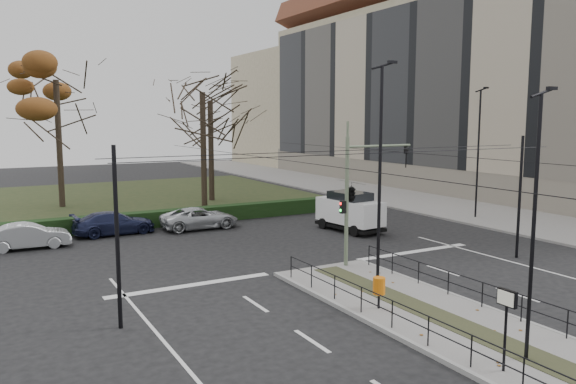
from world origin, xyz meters
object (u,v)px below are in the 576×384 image
info_panel (506,307)px  parked_car_third (114,223)px  bare_tree_center (210,108)px  bare_tree_near (203,101)px  litter_bin (379,286)px  streetlamp_median_far (380,175)px  streetlamp_sidewalk (478,152)px  traffic_light (353,191)px  parked_car_fourth (200,218)px  rust_tree (56,80)px  streetlamp_median_near (534,224)px  white_van (350,211)px  parked_car_second (29,236)px

info_panel → parked_car_third: size_ratio=0.47×
bare_tree_center → bare_tree_near: bare_tree_near is taller
litter_bin → streetlamp_median_far: (1.55, 2.02, 3.71)m
streetlamp_sidewalk → streetlamp_median_far: bearing=-149.0°
traffic_light → litter_bin: traffic_light is taller
parked_car_fourth → rust_tree: size_ratio=0.38×
streetlamp_median_far → traffic_light: bearing=71.1°
traffic_light → streetlamp_median_far: size_ratio=0.66×
info_panel → streetlamp_median_near: (1.21, 0.22, 2.07)m
info_panel → streetlamp_sidewalk: 24.74m
streetlamp_median_far → streetlamp_sidewalk: streetlamp_median_far is taller
info_panel → bare_tree_center: bare_tree_center is taller
traffic_light → litter_bin: 6.59m
streetlamp_median_near → parked_car_third: (-6.26, 23.65, -3.28)m
streetlamp_median_near → streetlamp_sidewalk: 23.59m
bare_tree_center → white_van: bearing=-79.9°
parked_car_third → streetlamp_median_far: bearing=-160.1°
info_panel → white_van: 19.59m
white_van → bare_tree_near: 15.44m
streetlamp_median_far → litter_bin: bearing=-127.5°
traffic_light → bare_tree_near: size_ratio=0.51×
streetlamp_median_near → parked_car_second: bearing=116.5°
streetlamp_median_near → parked_car_fourth: 23.14m
traffic_light → bare_tree_center: (2.04, 22.71, 4.10)m
litter_bin → streetlamp_median_near: size_ratio=0.15×
white_van → rust_tree: (-14.12, 18.03, 8.41)m
traffic_light → info_panel: size_ratio=2.63×
info_panel → streetlamp_median_far: 8.28m
traffic_light → rust_tree: 27.37m
info_panel → rust_tree: (-6.36, 36.00, 7.76)m
streetlamp_median_far → streetlamp_median_near: bearing=-94.4°
info_panel → streetlamp_median_near: bearing=10.3°
parked_car_third → white_van: size_ratio=1.01×
parked_car_third → bare_tree_near: 13.32m
streetlamp_median_near → bare_tree_center: 33.90m
info_panel → white_van: size_ratio=0.48×
streetlamp_median_far → info_panel: bearing=-103.1°
traffic_light → parked_car_third: size_ratio=1.24×
bare_tree_near → rust_tree: bearing=152.9°
parked_car_second → rust_tree: 16.74m
bare_tree_center → info_panel: bearing=-98.4°
traffic_light → parked_car_third: traffic_light is taller
info_panel → parked_car_fourth: info_panel is taller
info_panel → parked_car_second: 24.38m
streetlamp_sidewalk → parked_car_fourth: (-17.64, 5.97, -3.93)m
traffic_light → parked_car_third: (-7.98, 12.88, -2.87)m
parked_car_second → streetlamp_median_far: bearing=-140.0°
streetlamp_median_near → parked_car_fourth: streetlamp_median_near is taller
streetlamp_median_near → bare_tree_near: (2.12, 30.84, 4.18)m
traffic_light → streetlamp_median_far: bearing=-108.9°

